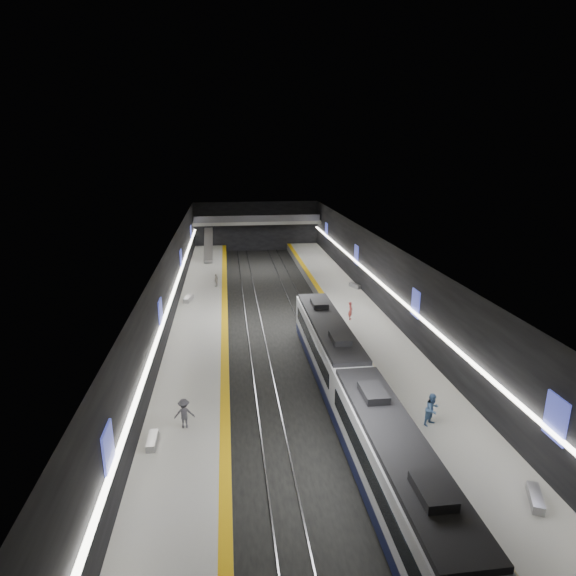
{
  "coord_description": "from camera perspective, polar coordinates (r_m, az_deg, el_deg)",
  "views": [
    {
      "loc": [
        -4.79,
        -42.76,
        16.5
      ],
      "look_at": [
        1.37,
        5.29,
        2.2
      ],
      "focal_mm": 30.0,
      "sensor_mm": 36.0,
      "label": 1
    }
  ],
  "objects": [
    {
      "name": "passenger_left_a",
      "position": [
        55.68,
        -8.5,
        0.91
      ],
      "size": [
        0.7,
        0.97,
        1.52
      ],
      "primitive_type": "imported",
      "rotation": [
        0.0,
        0.0,
        -1.99
      ],
      "color": "beige",
      "rests_on": "platform_left"
    },
    {
      "name": "bench_left_far",
      "position": [
        51.2,
        -11.72,
        -1.25
      ],
      "size": [
        0.95,
        2.08,
        0.49
      ],
      "primitive_type": "cube",
      "rotation": [
        0.0,
        0.0,
        -0.2
      ],
      "color": "#99999E",
      "rests_on": "platform_left"
    },
    {
      "name": "platform_right",
      "position": [
        47.29,
        8.22,
        -3.51
      ],
      "size": [
        5.0,
        70.0,
        1.0
      ],
      "primitive_type": "cube",
      "color": "slate",
      "rests_on": "ground"
    },
    {
      "name": "passenger_right_b",
      "position": [
        29.67,
        16.73,
        -13.63
      ],
      "size": [
        1.19,
        1.11,
        1.95
      ],
      "primitive_type": "imported",
      "rotation": [
        0.0,
        0.0,
        0.51
      ],
      "color": "#547DB6",
      "rests_on": "platform_right"
    },
    {
      "name": "tile_surface_left",
      "position": [
        45.57,
        -10.3,
        -3.71
      ],
      "size": [
        5.0,
        70.0,
        0.02
      ],
      "primitive_type": "cube",
      "color": "#B6B6B1",
      "rests_on": "platform_left"
    },
    {
      "name": "passenger_right_a",
      "position": [
        44.96,
        7.42,
        -2.72
      ],
      "size": [
        0.57,
        0.71,
        1.71
      ],
      "primitive_type": "imported",
      "rotation": [
        0.0,
        0.0,
        1.28
      ],
      "color": "#BC4647",
      "rests_on": "platform_right"
    },
    {
      "name": "platform_left",
      "position": [
        45.74,
        -10.27,
        -4.31
      ],
      "size": [
        5.0,
        70.0,
        1.0
      ],
      "primitive_type": "cube",
      "color": "slate",
      "rests_on": "ground"
    },
    {
      "name": "tile_surface_right",
      "position": [
        47.12,
        8.25,
        -2.93
      ],
      "size": [
        5.0,
        70.0,
        0.02
      ],
      "primitive_type": "cube",
      "color": "#B6B6B1",
      "rests_on": "platform_right"
    },
    {
      "name": "tactile_strip_left",
      "position": [
        45.48,
        -7.53,
        -3.6
      ],
      "size": [
        0.6,
        70.0,
        0.02
      ],
      "primitive_type": "cube",
      "color": "#E2A90B",
      "rests_on": "platform_left"
    },
    {
      "name": "cove_light_right",
      "position": [
        46.94,
        11.09,
        0.43
      ],
      "size": [
        0.25,
        68.6,
        0.12
      ],
      "primitive_type": "cube",
      "color": "white",
      "rests_on": "wall_right"
    },
    {
      "name": "passenger_left_b",
      "position": [
        28.9,
        -12.2,
        -14.35
      ],
      "size": [
        1.17,
        0.7,
        1.77
      ],
      "primitive_type": "imported",
      "rotation": [
        0.0,
        0.0,
        3.18
      ],
      "color": "#46454D",
      "rests_on": "platform_left"
    },
    {
      "name": "wall_right",
      "position": [
        46.95,
        11.34,
        0.67
      ],
      "size": [
        0.04,
        70.0,
        8.0
      ],
      "primitive_type": "cube",
      "color": "black",
      "rests_on": "ground"
    },
    {
      "name": "escalator",
      "position": [
        70.15,
        -9.42,
        5.04
      ],
      "size": [
        1.2,
        7.5,
        3.92
      ],
      "primitive_type": "cube",
      "rotation": [
        0.44,
        0.0,
        0.0
      ],
      "color": "#99999E",
      "rests_on": "platform_left"
    },
    {
      "name": "train",
      "position": [
        30.14,
        7.77,
        -12.06
      ],
      "size": [
        2.69,
        30.05,
        3.6
      ],
      "color": "#10153B",
      "rests_on": "ground"
    },
    {
      "name": "mezzanine_bridge",
      "position": [
        76.71,
        -3.68,
        7.82
      ],
      "size": [
        20.0,
        3.0,
        1.5
      ],
      "color": "gray",
      "rests_on": "wall_left"
    },
    {
      "name": "ground",
      "position": [
        46.09,
        -0.86,
        -4.54
      ],
      "size": [
        70.0,
        70.0,
        0.0
      ],
      "primitive_type": "plane",
      "color": "black",
      "rests_on": "ground"
    },
    {
      "name": "wall_left",
      "position": [
        44.86,
        -13.68,
        -0.22
      ],
      "size": [
        0.04,
        70.0,
        8.0
      ],
      "primitive_type": "cube",
      "color": "black",
      "rests_on": "ground"
    },
    {
      "name": "cove_light_left",
      "position": [
        44.89,
        -13.41,
        -0.45
      ],
      "size": [
        0.25,
        68.6,
        0.12
      ],
      "primitive_type": "cube",
      "color": "white",
      "rests_on": "wall_left"
    },
    {
      "name": "rails",
      "position": [
        46.07,
        -0.86,
        -4.47
      ],
      "size": [
        6.52,
        70.0,
        0.12
      ],
      "color": "gray",
      "rests_on": "ground"
    },
    {
      "name": "tactile_strip_right",
      "position": [
        46.59,
        5.63,
        -3.05
      ],
      "size": [
        0.6,
        70.0,
        0.02
      ],
      "primitive_type": "cube",
      "color": "#E2A90B",
      "rests_on": "platform_right"
    },
    {
      "name": "ceiling",
      "position": [
        43.86,
        -0.91,
        5.27
      ],
      "size": [
        20.0,
        70.0,
        0.04
      ],
      "primitive_type": "cube",
      "rotation": [
        3.14,
        0.0,
        0.0
      ],
      "color": "beige",
      "rests_on": "wall_left"
    },
    {
      "name": "bench_left_near",
      "position": [
        28.24,
        -15.78,
        -17.04
      ],
      "size": [
        0.48,
        1.7,
        0.42
      ],
      "primitive_type": "cube",
      "rotation": [
        0.0,
        0.0,
        0.0
      ],
      "color": "#99999E",
      "rests_on": "platform_left"
    },
    {
      "name": "wall_back",
      "position": [
        78.91,
        -3.77,
        7.3
      ],
      "size": [
        20.0,
        0.04,
        8.0
      ],
      "primitive_type": "cube",
      "color": "black",
      "rests_on": "ground"
    },
    {
      "name": "ad_posters",
      "position": [
        45.63,
        -1.03,
        1.19
      ],
      "size": [
        19.94,
        53.5,
        2.2
      ],
      "color": "#3C44B6",
      "rests_on": "wall_left"
    },
    {
      "name": "bench_right_near",
      "position": [
        26.24,
        27.26,
        -21.27
      ],
      "size": [
        1.21,
        1.87,
        0.44
      ],
      "primitive_type": "cube",
      "rotation": [
        0.0,
        0.0,
        -0.43
      ],
      "color": "#99999E",
      "rests_on": "platform_right"
    },
    {
      "name": "bench_right_far",
      "position": [
        55.35,
        7.95,
        0.25
      ],
      "size": [
        1.13,
        1.8,
        0.43
      ],
      "primitive_type": "cube",
      "rotation": [
        0.0,
        0.0,
        0.41
      ],
      "color": "#99999E",
      "rests_on": "platform_right"
    }
  ]
}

